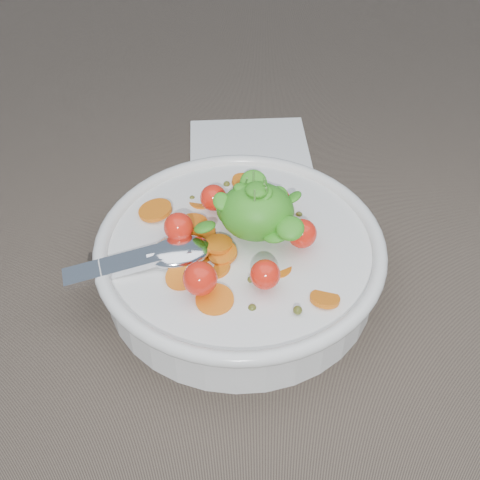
{
  "coord_description": "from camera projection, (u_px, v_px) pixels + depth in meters",
  "views": [
    {
      "loc": [
        0.01,
        -0.41,
        0.44
      ],
      "look_at": [
        -0.0,
        -0.02,
        0.05
      ],
      "focal_mm": 45.0,
      "sensor_mm": 36.0,
      "label": 1
    }
  ],
  "objects": [
    {
      "name": "napkin",
      "position": [
        249.0,
        149.0,
        0.75
      ],
      "size": [
        0.16,
        0.14,
        0.01
      ],
      "primitive_type": "cube",
      "rotation": [
        0.0,
        0.0,
        0.09
      ],
      "color": "white",
      "rests_on": "ground"
    },
    {
      "name": "bowl",
      "position": [
        240.0,
        257.0,
        0.57
      ],
      "size": [
        0.29,
        0.27,
        0.12
      ],
      "color": "white",
      "rests_on": "ground"
    },
    {
      "name": "ground",
      "position": [
        242.0,
        269.0,
        0.6
      ],
      "size": [
        6.0,
        6.0,
        0.0
      ],
      "primitive_type": "plane",
      "color": "#6A5A4B",
      "rests_on": "ground"
    }
  ]
}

